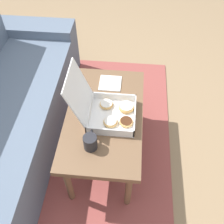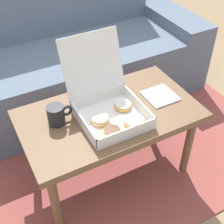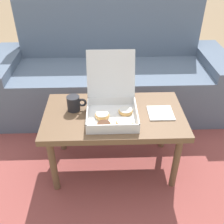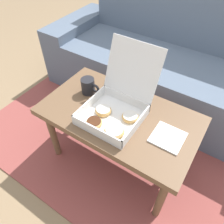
% 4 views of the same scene
% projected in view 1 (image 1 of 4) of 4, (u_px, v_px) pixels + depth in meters
% --- Properties ---
extents(ground_plane, '(12.00, 12.00, 0.00)m').
position_uv_depth(ground_plane, '(100.00, 152.00, 2.12)').
color(ground_plane, '#937756').
extents(area_rug, '(2.25, 1.72, 0.01)m').
position_uv_depth(area_rug, '(64.00, 148.00, 2.13)').
color(area_rug, '#994742').
rests_on(area_rug, ground_plane).
extents(coffee_table, '(0.91, 0.51, 0.48)m').
position_uv_depth(coffee_table, '(104.00, 120.00, 1.79)').
color(coffee_table, brown).
rests_on(coffee_table, ground_plane).
extents(pastry_box, '(0.31, 0.41, 0.35)m').
position_uv_depth(pastry_box, '(108.00, 110.00, 1.70)').
color(pastry_box, white).
rests_on(pastry_box, coffee_table).
extents(coffee_mug, '(0.13, 0.08, 0.10)m').
position_uv_depth(coffee_mug, '(90.00, 142.00, 1.55)').
color(coffee_mug, '#232328').
rests_on(coffee_mug, coffee_table).
extents(napkin_stack, '(0.16, 0.16, 0.01)m').
position_uv_depth(napkin_stack, '(110.00, 83.00, 1.94)').
color(napkin_stack, white).
rests_on(napkin_stack, coffee_table).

